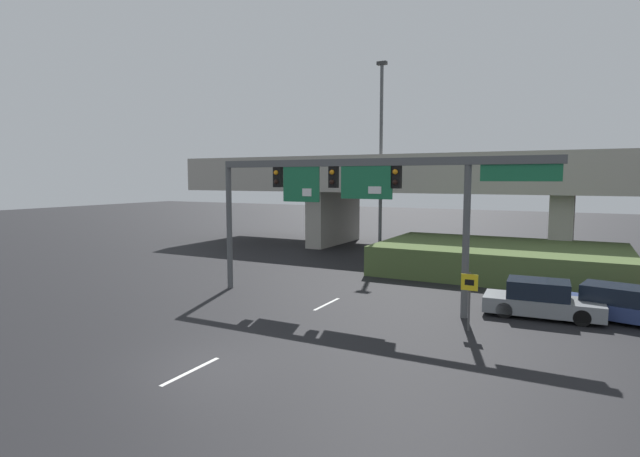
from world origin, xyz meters
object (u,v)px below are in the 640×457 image
speed_limit_sign (469,293)px  parked_sedan_mid_right (620,305)px  signal_gantry (355,187)px  parked_sedan_near_right (541,300)px  highway_light_pole_near (381,155)px

speed_limit_sign → parked_sedan_mid_right: speed_limit_sign is taller
signal_gantry → parked_sedan_near_right: 8.93m
speed_limit_sign → highway_light_pole_near: bearing=121.0°
signal_gantry → parked_sedan_near_right: signal_gantry is taller
parked_sedan_near_right → parked_sedan_mid_right: 2.90m
parked_sedan_near_right → speed_limit_sign: bearing=-126.8°
parked_sedan_near_right → parked_sedan_mid_right: bearing=12.0°
speed_limit_sign → parked_sedan_near_right: 4.05m
signal_gantry → speed_limit_sign: (5.33, -1.72, -3.78)m
signal_gantry → highway_light_pole_near: size_ratio=1.11×
highway_light_pole_near → parked_sedan_mid_right: size_ratio=2.81×
highway_light_pole_near → parked_sedan_near_right: (11.64, -12.41, -6.59)m
speed_limit_sign → highway_light_pole_near: size_ratio=0.16×
speed_limit_sign → parked_sedan_mid_right: 6.50m
highway_light_pole_near → parked_sedan_near_right: size_ratio=3.02×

